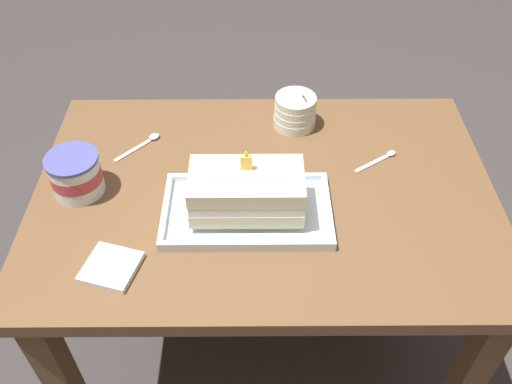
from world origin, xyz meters
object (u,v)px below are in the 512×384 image
object	(u,v)px
birthday_cake	(247,191)
serving_spoon_near_tray	(383,158)
bowl_stack	(295,111)
serving_spoon_by_bowls	(148,141)
foil_tray	(247,212)
ice_cream_tub	(76,174)
napkin_pile	(111,267)

from	to	relation	value
birthday_cake	serving_spoon_near_tray	size ratio (longest dim) A/B	2.10
bowl_stack	serving_spoon_by_bowls	bearing A→B (deg)	-169.22
bowl_stack	serving_spoon_by_bowls	distance (m)	0.39
foil_tray	birthday_cake	bearing A→B (deg)	90.00
serving_spoon_near_tray	serving_spoon_by_bowls	distance (m)	0.60
bowl_stack	ice_cream_tub	xyz separation A→B (m)	(-0.52, -0.25, 0.01)
foil_tray	serving_spoon_near_tray	bearing A→B (deg)	28.86
foil_tray	birthday_cake	distance (m)	0.07
birthday_cake	serving_spoon_by_bowls	distance (m)	0.37
bowl_stack	napkin_pile	world-z (taller)	bowl_stack
birthday_cake	napkin_pile	xyz separation A→B (m)	(-0.28, -0.15, -0.07)
foil_tray	ice_cream_tub	xyz separation A→B (m)	(-0.39, 0.08, 0.04)
ice_cream_tub	serving_spoon_near_tray	xyz separation A→B (m)	(0.73, 0.11, -0.05)
serving_spoon_near_tray	bowl_stack	bearing A→B (deg)	146.55
foil_tray	napkin_pile	size ratio (longest dim) A/B	2.92
bowl_stack	serving_spoon_near_tray	xyz separation A→B (m)	(0.21, -0.14, -0.04)
serving_spoon_near_tray	napkin_pile	bearing A→B (deg)	-151.07
serving_spoon_near_tray	napkin_pile	world-z (taller)	napkin_pile
bowl_stack	serving_spoon_near_tray	world-z (taller)	bowl_stack
birthday_cake	serving_spoon_by_bowls	size ratio (longest dim) A/B	2.15
foil_tray	bowl_stack	bearing A→B (deg)	69.10
serving_spoon_by_bowls	napkin_pile	world-z (taller)	napkin_pile
foil_tray	birthday_cake	size ratio (longest dim) A/B	1.53
ice_cream_tub	napkin_pile	bearing A→B (deg)	-63.72
foil_tray	bowl_stack	xyz separation A→B (m)	(0.13, 0.33, 0.04)
bowl_stack	ice_cream_tub	distance (m)	0.57
foil_tray	napkin_pile	distance (m)	0.32
foil_tray	serving_spoon_by_bowls	size ratio (longest dim) A/B	3.29
napkin_pile	bowl_stack	bearing A→B (deg)	50.18
serving_spoon_by_bowls	birthday_cake	bearing A→B (deg)	-44.68
serving_spoon_by_bowls	napkin_pile	size ratio (longest dim) A/B	0.89
serving_spoon_by_bowls	napkin_pile	xyz separation A→B (m)	(-0.02, -0.41, 0.00)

